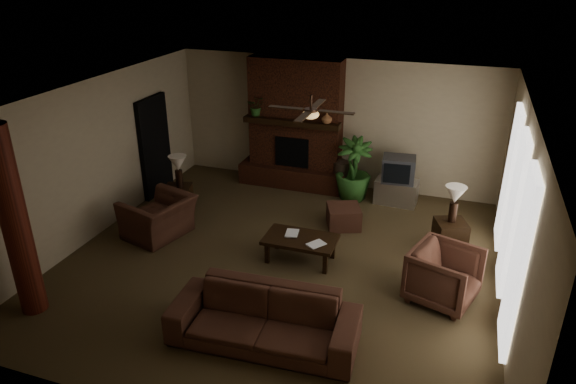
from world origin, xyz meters
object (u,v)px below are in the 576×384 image
at_px(tv_stand, 396,192).
at_px(lamp_left, 178,166).
at_px(coffee_table, 300,241).
at_px(ottoman, 344,217).
at_px(floor_plant, 353,182).
at_px(side_table_right, 450,236).
at_px(lamp_right, 455,197).
at_px(log_column, 15,223).
at_px(armchair_left, 158,211).
at_px(armchair_right, 445,273).
at_px(floor_vase, 341,173).
at_px(sofa, 264,311).
at_px(side_table_left, 179,199).

distance_m(tv_stand, lamp_left, 4.46).
relative_size(coffee_table, lamp_left, 1.85).
bearing_deg(ottoman, tv_stand, 60.06).
distance_m(floor_plant, side_table_right, 2.59).
bearing_deg(lamp_right, log_column, -146.50).
relative_size(armchair_left, side_table_right, 2.07).
bearing_deg(ottoman, lamp_right, -7.23).
height_order(coffee_table, lamp_right, lamp_right).
xyz_separation_m(armchair_right, coffee_table, (-2.33, 0.38, -0.09)).
distance_m(coffee_table, floor_vase, 2.97).
distance_m(ottoman, floor_vase, 1.60).
distance_m(armchair_right, side_table_right, 1.56).
xyz_separation_m(floor_vase, floor_plant, (0.31, -0.24, -0.06)).
bearing_deg(sofa, floor_vase, 88.93).
bearing_deg(lamp_left, tv_stand, 24.62).
bearing_deg(armchair_right, tv_stand, 37.42).
bearing_deg(floor_vase, lamp_right, -36.81).
bearing_deg(coffee_table, lamp_left, 160.83).
bearing_deg(lamp_left, lamp_right, 2.41).
distance_m(lamp_left, lamp_right, 5.15).
distance_m(armchair_right, tv_stand, 3.40).
bearing_deg(armchair_right, side_table_left, 93.13).
bearing_deg(lamp_right, lamp_left, -177.59).
bearing_deg(floor_vase, side_table_left, -144.70).
distance_m(log_column, side_table_left, 3.69).
distance_m(tv_stand, side_table_right, 2.01).
relative_size(log_column, floor_plant, 2.12).
relative_size(tv_stand, floor_plant, 0.64).
xyz_separation_m(coffee_table, lamp_left, (-2.81, 0.98, 0.63)).
relative_size(log_column, armchair_right, 3.00).
bearing_deg(lamp_left, ottoman, 8.20).
bearing_deg(tv_stand, sofa, -98.73).
bearing_deg(floor_plant, armchair_right, -56.61).
relative_size(coffee_table, floor_vase, 1.56).
distance_m(sofa, tv_stand, 5.02).
distance_m(armchair_right, ottoman, 2.67).
bearing_deg(ottoman, floor_plant, 95.16).
bearing_deg(log_column, ottoman, 47.18).
bearing_deg(armchair_left, sofa, 68.88).
distance_m(log_column, side_table_right, 6.81).
height_order(armchair_left, lamp_left, lamp_left).
distance_m(armchair_right, coffee_table, 2.37).
relative_size(coffee_table, ottoman, 2.00).
bearing_deg(tv_stand, armchair_right, -67.21).
xyz_separation_m(floor_vase, side_table_left, (-2.83, -2.00, -0.16)).
height_order(side_table_left, lamp_left, lamp_left).
height_order(lamp_left, side_table_right, lamp_left).
xyz_separation_m(armchair_right, lamp_right, (0.01, 1.58, 0.53)).
bearing_deg(side_table_left, side_table_right, 2.19).
bearing_deg(side_table_left, lamp_right, 2.49).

